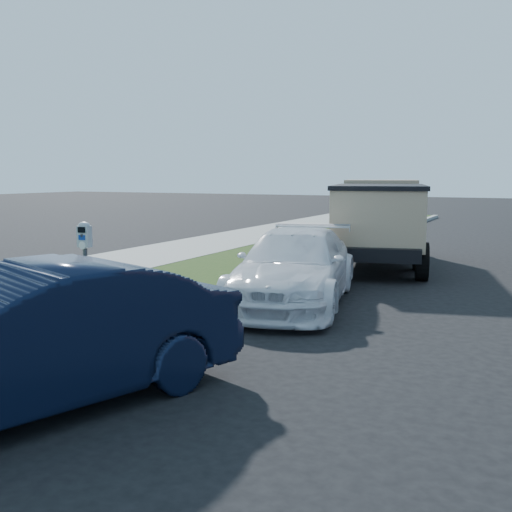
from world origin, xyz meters
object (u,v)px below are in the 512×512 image
at_px(dump_truck, 379,218).
at_px(navy_sedan, 28,340).
at_px(parking_meter, 85,249).
at_px(white_wagon, 296,267).

bearing_deg(dump_truck, navy_sedan, -106.45).
relative_size(parking_meter, dump_truck, 0.25).
bearing_deg(dump_truck, white_wagon, -104.77).
bearing_deg(navy_sedan, white_wagon, 105.15).
relative_size(white_wagon, navy_sedan, 1.05).
xyz_separation_m(parking_meter, white_wagon, (2.35, 3.16, -0.57)).
distance_m(white_wagon, dump_truck, 5.68).
distance_m(parking_meter, dump_truck, 9.15).
bearing_deg(parking_meter, dump_truck, 67.96).
height_order(navy_sedan, dump_truck, dump_truck).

